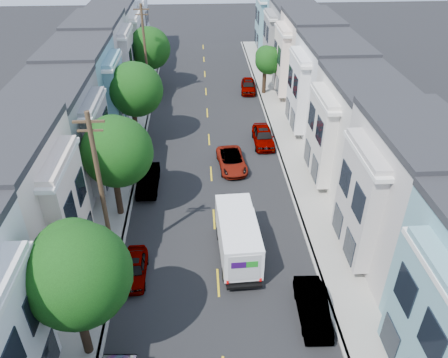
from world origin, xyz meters
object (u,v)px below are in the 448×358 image
fedex_truck (238,236)px  parked_right_c (263,136)px  lead_sedan (232,161)px  tree_e (149,48)px  utility_pole_far (146,54)px  parked_left_c (134,268)px  parked_right_b (313,308)px  tree_b (76,276)px  tree_d (135,90)px  tree_far_r (268,61)px  utility_pole_near (102,195)px  tree_c (116,152)px  parked_right_d (248,86)px  parked_left_d (148,180)px

fedex_truck → parked_right_c: (3.58, 14.67, -0.83)m
lead_sedan → parked_right_c: parked_right_c is taller
tree_e → lead_sedan: (8.04, -18.43, -4.09)m
utility_pole_far → parked_left_c: utility_pole_far is taller
fedex_truck → parked_right_b: 6.17m
tree_b → tree_e: 35.55m
tree_d → parked_right_b: tree_d is taller
utility_pole_far → parked_right_b: utility_pole_far is taller
tree_b → tree_far_r: (13.20, 33.19, -1.40)m
tree_e → parked_left_c: size_ratio=1.88×
tree_far_r → utility_pole_near: size_ratio=0.54×
tree_c → tree_d: bearing=90.0°
parked_right_d → fedex_truck: bearing=-92.5°
tree_b → utility_pole_near: 6.25m
tree_c → parked_left_d: 5.60m
fedex_truck → parked_left_d: size_ratio=1.38×
parked_left_d → parked_right_c: 11.82m
tree_d → parked_right_b: size_ratio=1.81×
lead_sedan → utility_pole_far: bearing=113.1°
tree_far_r → parked_right_c: size_ratio=1.16×
tree_e → parked_right_b: bearing=-71.8°
utility_pole_near → fedex_truck: (7.62, 0.23, -3.57)m
tree_c → utility_pole_far: utility_pole_far is taller
utility_pole_far → fedex_truck: 27.11m
tree_e → fedex_truck: (7.62, -29.08, -3.15)m
tree_c → parked_left_d: bearing=66.9°
tree_e → tree_b: bearing=-90.0°
tree_e → utility_pole_far: utility_pole_far is taller
utility_pole_far → parked_left_d: bearing=-85.5°
parked_right_d → tree_far_r: bearing=-16.4°
utility_pole_near → parked_right_b: (11.20, -4.72, -4.47)m
fedex_truck → parked_left_c: bearing=-169.8°
tree_b → tree_c: size_ratio=1.03×
tree_b → tree_e: size_ratio=1.07×
tree_e → parked_left_c: tree_e is taller
parked_left_c → tree_d: bearing=94.1°
parked_right_c → parked_right_d: bearing=90.3°
tree_far_r → parked_left_d: bearing=-122.3°
parked_right_c → utility_pole_near: bearing=-126.6°
tree_far_r → tree_d: bearing=-140.2°
tree_c → parked_left_d: tree_c is taller
parked_right_b → tree_d: bearing=120.4°
tree_c → tree_far_r: size_ratio=1.37×
tree_c → parked_right_c: size_ratio=1.58×
tree_c → parked_right_b: tree_c is taller
utility_pole_near → tree_d: bearing=90.0°
tree_b → fedex_truck: 10.65m
tree_e → parked_right_d: size_ratio=1.65×
tree_c → fedex_truck: 9.64m
tree_b → tree_far_r: 35.75m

